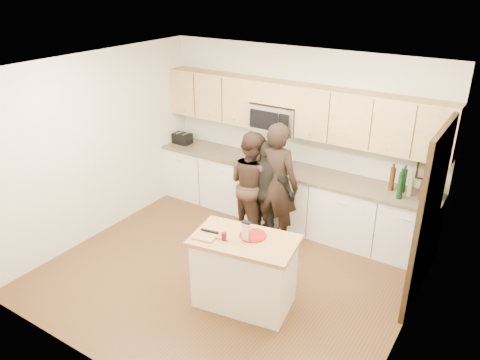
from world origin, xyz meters
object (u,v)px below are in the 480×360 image
Objects in this scene: island at (244,271)px; woman_center at (252,184)px; woman_left at (277,184)px; toaster at (182,138)px; woman_right at (268,191)px.

woman_center is at bearing 108.90° from island.
woman_center is at bearing 3.81° from woman_left.
toaster is 2.11m from woman_right.
toaster is at bearing 131.88° from island.
island is at bearing 114.11° from woman_right.
woman_left is (-0.40, 1.50, 0.46)m from island.
woman_left is 1.13× the size of woman_center.
woman_left is at bearing -175.87° from woman_right.
woman_left is 0.21m from woman_right.
woman_center is (-0.82, 1.50, 0.35)m from island.
woman_right is (0.27, 0.00, -0.04)m from woman_center.
island is at bearing 138.25° from woman_center.
woman_center is (1.75, -0.54, -0.22)m from toaster.
woman_center is 1.05× the size of woman_right.
woman_right reaches higher than toaster.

